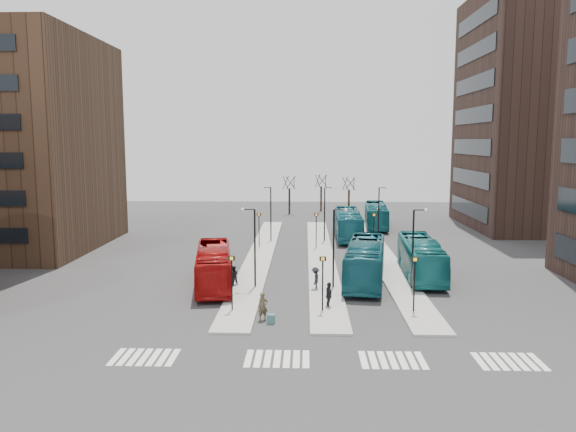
{
  "coord_description": "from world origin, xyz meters",
  "views": [
    {
      "loc": [
        0.42,
        -24.03,
        11.33
      ],
      "look_at": [
        -1.01,
        22.84,
        5.0
      ],
      "focal_mm": 35.0,
      "sensor_mm": 36.0,
      "label": 1
    }
  ],
  "objects_px": {
    "teal_bus_d": "(376,215)",
    "traveller": "(263,307)",
    "suitcase": "(271,319)",
    "commuter_b": "(329,295)",
    "teal_bus_a": "(365,261)",
    "teal_bus_c": "(421,258)",
    "commuter_c": "(315,279)",
    "teal_bus_b": "(348,224)",
    "red_bus": "(214,266)",
    "commuter_a": "(234,276)"
  },
  "relations": [
    {
      "from": "teal_bus_d",
      "to": "traveller",
      "type": "height_order",
      "value": "teal_bus_d"
    },
    {
      "from": "suitcase",
      "to": "commuter_b",
      "type": "bearing_deg",
      "value": 45.36
    },
    {
      "from": "teal_bus_a",
      "to": "teal_bus_c",
      "type": "height_order",
      "value": "teal_bus_a"
    },
    {
      "from": "teal_bus_a",
      "to": "commuter_c",
      "type": "height_order",
      "value": "teal_bus_a"
    },
    {
      "from": "teal_bus_d",
      "to": "teal_bus_c",
      "type": "bearing_deg",
      "value": -84.72
    },
    {
      "from": "suitcase",
      "to": "teal_bus_b",
      "type": "bearing_deg",
      "value": 81.25
    },
    {
      "from": "teal_bus_b",
      "to": "teal_bus_c",
      "type": "xyz_separation_m",
      "value": [
        4.67,
        -18.37,
        -0.06
      ]
    },
    {
      "from": "teal_bus_d",
      "to": "commuter_b",
      "type": "bearing_deg",
      "value": -97.55
    },
    {
      "from": "suitcase",
      "to": "teal_bus_a",
      "type": "bearing_deg",
      "value": 61.1
    },
    {
      "from": "suitcase",
      "to": "commuter_b",
      "type": "relative_size",
      "value": 0.32
    },
    {
      "from": "teal_bus_c",
      "to": "teal_bus_d",
      "type": "xyz_separation_m",
      "value": [
        -0.38,
        26.74,
        -0.01
      ]
    },
    {
      "from": "teal_bus_a",
      "to": "commuter_c",
      "type": "bearing_deg",
      "value": -137.23
    },
    {
      "from": "suitcase",
      "to": "teal_bus_c",
      "type": "height_order",
      "value": "teal_bus_c"
    },
    {
      "from": "suitcase",
      "to": "teal_bus_d",
      "type": "height_order",
      "value": "teal_bus_d"
    },
    {
      "from": "red_bus",
      "to": "teal_bus_a",
      "type": "relative_size",
      "value": 0.92
    },
    {
      "from": "teal_bus_b",
      "to": "teal_bus_c",
      "type": "bearing_deg",
      "value": -74.53
    },
    {
      "from": "red_bus",
      "to": "teal_bus_c",
      "type": "bearing_deg",
      "value": 2.75
    },
    {
      "from": "red_bus",
      "to": "commuter_a",
      "type": "xyz_separation_m",
      "value": [
        1.59,
        -0.3,
        -0.72
      ]
    },
    {
      "from": "teal_bus_c",
      "to": "commuter_a",
      "type": "relative_size",
      "value": 6.96
    },
    {
      "from": "teal_bus_b",
      "to": "teal_bus_a",
      "type": "bearing_deg",
      "value": -89.24
    },
    {
      "from": "teal_bus_c",
      "to": "teal_bus_d",
      "type": "relative_size",
      "value": 1.01
    },
    {
      "from": "teal_bus_c",
      "to": "teal_bus_d",
      "type": "height_order",
      "value": "teal_bus_c"
    },
    {
      "from": "teal_bus_d",
      "to": "commuter_c",
      "type": "distance_m",
      "value": 32.56
    },
    {
      "from": "commuter_a",
      "to": "teal_bus_a",
      "type": "bearing_deg",
      "value": 168.98
    },
    {
      "from": "commuter_a",
      "to": "suitcase",
      "type": "bearing_deg",
      "value": 90.25
    },
    {
      "from": "teal_bus_c",
      "to": "commuter_c",
      "type": "relative_size",
      "value": 6.38
    },
    {
      "from": "suitcase",
      "to": "commuter_c",
      "type": "xyz_separation_m",
      "value": [
        2.9,
        7.92,
        0.6
      ]
    },
    {
      "from": "teal_bus_d",
      "to": "commuter_b",
      "type": "height_order",
      "value": "teal_bus_d"
    },
    {
      "from": "suitcase",
      "to": "teal_bus_c",
      "type": "distance_m",
      "value": 17.3
    },
    {
      "from": "teal_bus_a",
      "to": "commuter_b",
      "type": "height_order",
      "value": "teal_bus_a"
    },
    {
      "from": "red_bus",
      "to": "suitcase",
      "type": "bearing_deg",
      "value": -69.9
    },
    {
      "from": "traveller",
      "to": "suitcase",
      "type": "bearing_deg",
      "value": -70.2
    },
    {
      "from": "commuter_b",
      "to": "commuter_a",
      "type": "bearing_deg",
      "value": 39.98
    },
    {
      "from": "traveller",
      "to": "commuter_a",
      "type": "distance_m",
      "value": 8.7
    },
    {
      "from": "suitcase",
      "to": "traveller",
      "type": "bearing_deg",
      "value": 136.12
    },
    {
      "from": "suitcase",
      "to": "teal_bus_c",
      "type": "xyz_separation_m",
      "value": [
        11.79,
        12.59,
        1.3
      ]
    },
    {
      "from": "teal_bus_a",
      "to": "teal_bus_d",
      "type": "height_order",
      "value": "teal_bus_a"
    },
    {
      "from": "teal_bus_a",
      "to": "traveller",
      "type": "relative_size",
      "value": 6.69
    },
    {
      "from": "commuter_a",
      "to": "traveller",
      "type": "bearing_deg",
      "value": 88.35
    },
    {
      "from": "teal_bus_c",
      "to": "commuter_c",
      "type": "bearing_deg",
      "value": -149.24
    },
    {
      "from": "red_bus",
      "to": "teal_bus_d",
      "type": "height_order",
      "value": "teal_bus_d"
    },
    {
      "from": "teal_bus_a",
      "to": "commuter_c",
      "type": "distance_m",
      "value": 4.98
    },
    {
      "from": "commuter_a",
      "to": "commuter_b",
      "type": "relative_size",
      "value": 0.9
    },
    {
      "from": "commuter_a",
      "to": "commuter_c",
      "type": "xyz_separation_m",
      "value": [
        6.36,
        -0.89,
        0.07
      ]
    },
    {
      "from": "teal_bus_c",
      "to": "commuter_c",
      "type": "xyz_separation_m",
      "value": [
        -8.89,
        -4.67,
        -0.7
      ]
    },
    {
      "from": "commuter_b",
      "to": "commuter_c",
      "type": "height_order",
      "value": "commuter_b"
    },
    {
      "from": "teal_bus_d",
      "to": "red_bus",
      "type": "bearing_deg",
      "value": -114.11
    },
    {
      "from": "traveller",
      "to": "teal_bus_c",
      "type": "bearing_deg",
      "value": 22.03
    },
    {
      "from": "teal_bus_c",
      "to": "commuter_c",
      "type": "height_order",
      "value": "teal_bus_c"
    },
    {
      "from": "teal_bus_c",
      "to": "teal_bus_d",
      "type": "distance_m",
      "value": 26.75
    }
  ]
}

